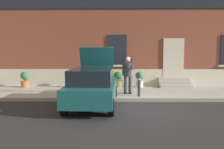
# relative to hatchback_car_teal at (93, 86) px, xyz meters

# --- Properties ---
(ground_plane) EXTENTS (80.00, 80.00, 0.00)m
(ground_plane) POSITION_rel_hatchback_car_teal_xyz_m (1.85, -0.04, -0.80)
(ground_plane) COLOR #232326
(sidewalk) EXTENTS (24.00, 3.60, 0.15)m
(sidewalk) POSITION_rel_hatchback_car_teal_xyz_m (1.85, 2.76, -0.72)
(sidewalk) COLOR #99968E
(sidewalk) RESTS_ON ground
(curb_edge) EXTENTS (24.00, 0.12, 0.15)m
(curb_edge) POSITION_rel_hatchback_car_teal_xyz_m (1.85, 0.90, -0.72)
(curb_edge) COLOR gray
(curb_edge) RESTS_ON ground
(building_facade) EXTENTS (24.00, 1.52, 7.50)m
(building_facade) POSITION_rel_hatchback_car_teal_xyz_m (1.86, 5.25, 2.93)
(building_facade) COLOR brown
(building_facade) RESTS_ON ground
(entrance_stoop) EXTENTS (1.73, 0.96, 0.48)m
(entrance_stoop) POSITION_rel_hatchback_car_teal_xyz_m (4.18, 4.18, -0.46)
(entrance_stoop) COLOR #9E998E
(entrance_stoop) RESTS_ON sidewalk
(hatchback_car_teal) EXTENTS (1.91, 4.13, 2.34)m
(hatchback_car_teal) POSITION_rel_hatchback_car_teal_xyz_m (0.00, 0.00, 0.00)
(hatchback_car_teal) COLOR #165156
(hatchback_car_teal) RESTS_ON ground
(bollard_near_person) EXTENTS (0.15, 0.15, 1.04)m
(bollard_near_person) POSITION_rel_hatchback_car_teal_xyz_m (1.94, 1.31, -0.09)
(bollard_near_person) COLOR #333338
(bollard_near_person) RESTS_ON sidewalk
(person_on_phone) EXTENTS (0.51, 0.50, 1.74)m
(person_on_phone) POSITION_rel_hatchback_car_teal_xyz_m (1.47, 1.87, 0.35)
(person_on_phone) COLOR #2D2D33
(person_on_phone) RESTS_ON sidewalk
(planter_terracotta) EXTENTS (0.44, 0.44, 0.86)m
(planter_terracotta) POSITION_rel_hatchback_car_teal_xyz_m (-4.10, 3.86, -0.19)
(planter_terracotta) COLOR #B25B38
(planter_terracotta) RESTS_ON sidewalk
(planter_charcoal) EXTENTS (0.44, 0.44, 0.86)m
(planter_charcoal) POSITION_rel_hatchback_car_teal_xyz_m (-1.54, 3.90, -0.19)
(planter_charcoal) COLOR #2D2D30
(planter_charcoal) RESTS_ON sidewalk
(planter_olive) EXTENTS (0.44, 0.44, 0.86)m
(planter_olive) POSITION_rel_hatchback_car_teal_xyz_m (1.03, 4.04, -0.19)
(planter_olive) COLOR #606B38
(planter_olive) RESTS_ON sidewalk
(planter_cream) EXTENTS (0.44, 0.44, 0.86)m
(planter_cream) POSITION_rel_hatchback_car_teal_xyz_m (2.22, 4.03, -0.19)
(planter_cream) COLOR beige
(planter_cream) RESTS_ON sidewalk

